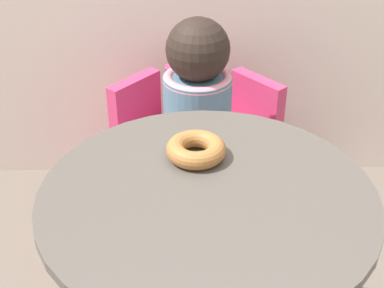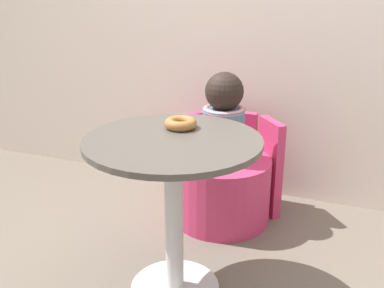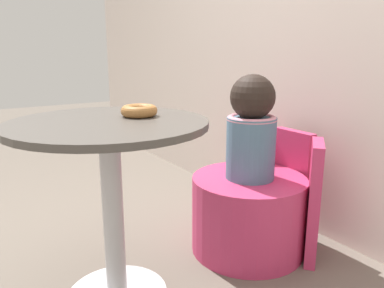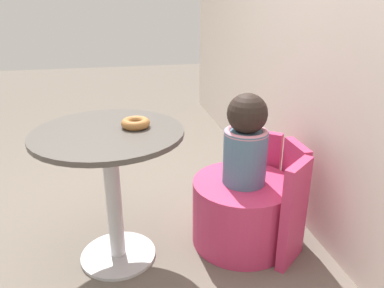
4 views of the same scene
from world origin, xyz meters
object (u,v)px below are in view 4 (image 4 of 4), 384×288
at_px(round_table, 111,166).
at_px(donut, 136,123).
at_px(tub_chair, 242,212).
at_px(child_figure, 246,141).

bearing_deg(round_table, donut, 99.14).
bearing_deg(donut, tub_chair, 88.17).
bearing_deg(tub_chair, round_table, -89.70).
distance_m(round_table, donut, 0.25).
bearing_deg(donut, child_figure, 88.17).
relative_size(round_table, child_figure, 1.48).
relative_size(tub_chair, donut, 3.96).
bearing_deg(round_table, tub_chair, 90.30).
bearing_deg(donut, round_table, -80.86).
distance_m(tub_chair, donut, 0.80).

